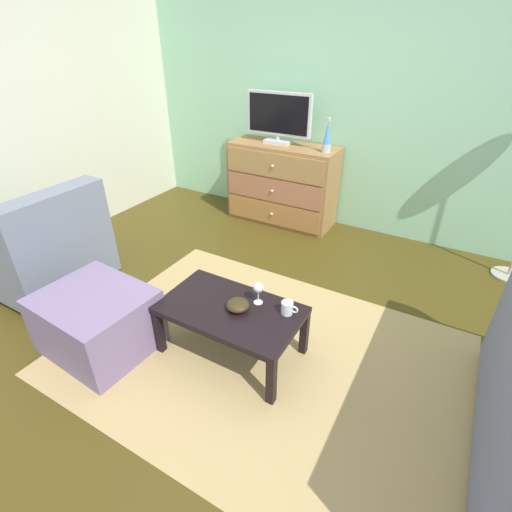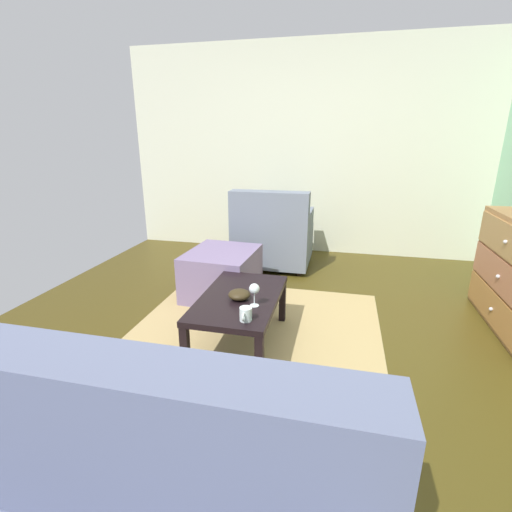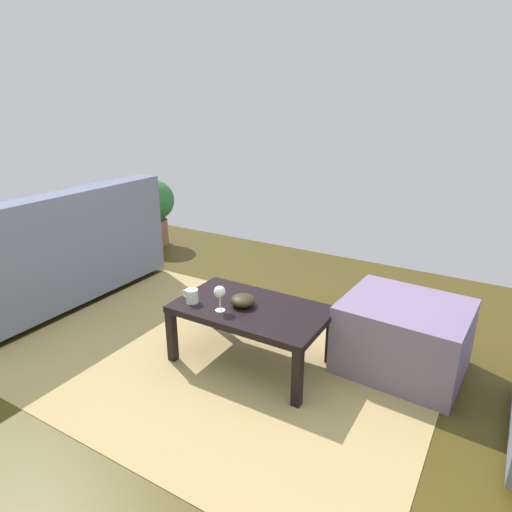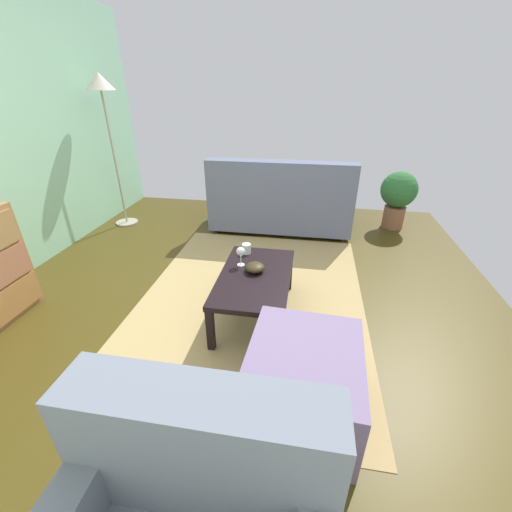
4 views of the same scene
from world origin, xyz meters
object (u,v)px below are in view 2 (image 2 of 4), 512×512
object	(u,v)px
coffee_table	(240,302)
mug	(246,314)
bowl_decorative	(239,295)
wine_glass	(254,290)
ottoman	(222,273)
armchair	(273,235)

from	to	relation	value
coffee_table	mug	distance (m)	0.38
coffee_table	bowl_decorative	xyz separation A→B (m)	(0.05, 0.01, 0.08)
coffee_table	bowl_decorative	distance (m)	0.10
coffee_table	wine_glass	distance (m)	0.25
ottoman	armchair	bearing A→B (deg)	161.89
armchair	ottoman	world-z (taller)	armchair
coffee_table	ottoman	bearing A→B (deg)	-153.69
coffee_table	ottoman	distance (m)	0.92
wine_glass	bowl_decorative	bearing A→B (deg)	-122.09
mug	ottoman	xyz separation A→B (m)	(-1.16, -0.54, -0.20)
wine_glass	bowl_decorative	world-z (taller)	wine_glass
bowl_decorative	ottoman	world-z (taller)	bowl_decorative
wine_glass	armchair	bearing A→B (deg)	-173.02
bowl_decorative	ottoman	bearing A→B (deg)	-154.46
mug	armchair	size ratio (longest dim) A/B	0.13
coffee_table	armchair	size ratio (longest dim) A/B	1.02
wine_glass	ottoman	bearing A→B (deg)	-150.29
mug	ottoman	size ratio (longest dim) A/B	0.16
coffee_table	bowl_decorative	world-z (taller)	bowl_decorative
wine_glass	ottoman	xyz separation A→B (m)	(-0.95, -0.54, -0.28)
wine_glass	coffee_table	bearing A→B (deg)	-133.49
mug	ottoman	distance (m)	1.30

